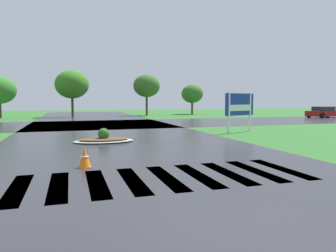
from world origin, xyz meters
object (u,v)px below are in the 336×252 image
Objects in this scene: estate_billboard at (240,106)px; median_island at (104,139)px; traffic_cone at (85,158)px; car_dark_suv at (325,112)px.

median_island is at bearing -7.92° from estate_billboard.
traffic_cone is at bearing 17.18° from estate_billboard.
estate_billboard reaches higher than car_dark_suv.
estate_billboard is 0.87× the size of median_island.
estate_billboard is at bearing 12.94° from median_island.
estate_billboard is 21.61m from car_dark_suv.
car_dark_suv is at bearing 27.32° from median_island.
car_dark_suv is 7.62× the size of traffic_cone.
car_dark_suv is (18.07, 11.81, -1.05)m from estate_billboard.
median_island reaches higher than traffic_cone.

